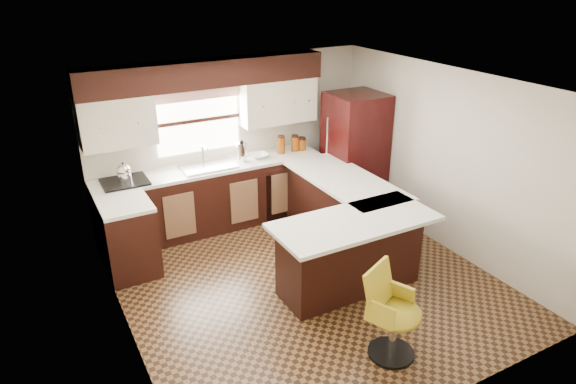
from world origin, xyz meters
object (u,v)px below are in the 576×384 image
bar_chair (395,315)px  refrigerator (354,153)px  peninsula_long (340,213)px  peninsula_return (350,254)px

bar_chair → refrigerator: bearing=36.8°
peninsula_long → peninsula_return: same height
peninsula_long → peninsula_return: (-0.53, -0.97, 0.00)m
peninsula_long → refrigerator: 1.23m
refrigerator → bar_chair: 3.40m
peninsula_long → peninsula_return: bearing=-118.3°
peninsula_return → refrigerator: (1.31, 1.80, 0.47)m
peninsula_return → bar_chair: (-0.29, -1.16, 0.02)m
peninsula_long → refrigerator: bearing=46.2°
refrigerator → bar_chair: bearing=-118.5°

